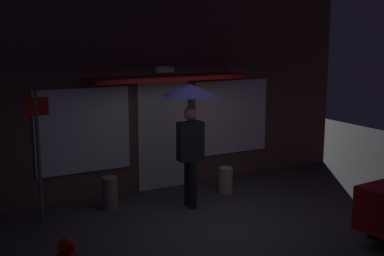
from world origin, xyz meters
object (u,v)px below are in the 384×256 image
street_sign_post (38,149)px  sidewalk_bollard_2 (226,180)px  sidewalk_bollard (110,193)px  person_with_umbrella (190,114)px

street_sign_post → sidewalk_bollard_2: (3.59, -0.12, -1.01)m
street_sign_post → sidewalk_bollard: (1.24, 0.08, -0.97)m
street_sign_post → sidewalk_bollard: size_ratio=3.73×
street_sign_post → sidewalk_bollard_2: size_ratio=4.31×
sidewalk_bollard → person_with_umbrella: bearing=-22.8°
street_sign_post → sidewalk_bollard_2: bearing=-1.9°
sidewalk_bollard → sidewalk_bollard_2: (2.36, -0.20, -0.04)m
street_sign_post → sidewalk_bollard: 1.58m
person_with_umbrella → street_sign_post: size_ratio=1.01×
sidewalk_bollard_2 → street_sign_post: bearing=178.1°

